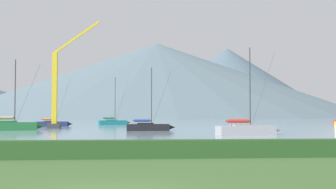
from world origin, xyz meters
name	(u,v)px	position (x,y,z in m)	size (l,w,h in m)	color
harbor_water	(128,121)	(0.00, 137.00, 0.00)	(320.00, 246.00, 0.00)	gray
hedge_line	(119,149)	(0.00, 11.00, 0.49)	(80.00, 1.20, 0.98)	#284C23
sailboat_slip_2	(53,123)	(-14.11, 73.67, 0.57)	(6.77, 2.11, 9.66)	navy
sailboat_slip_4	(11,125)	(-16.73, 53.38, 0.72)	(8.85, 4.17, 10.38)	#236B38
sailboat_slip_5	(247,129)	(13.79, 36.51, 0.64)	(7.71, 3.04, 10.01)	#9E9EA3
sailboat_slip_6	(113,122)	(-3.12, 85.05, 0.61)	(7.24, 3.46, 10.43)	#19707A
sailboat_slip_7	(148,127)	(3.20, 50.43, 0.59)	(7.02, 2.20, 9.06)	black
dock_crane	(57,93)	(-11.48, 61.31, 5.81)	(8.28, 2.00, 17.92)	#333338
distant_hill_west_ridge	(128,95)	(-0.96, 355.03, 17.93)	(221.55, 221.55, 35.87)	slate
distant_hill_central_peak	(227,82)	(94.77, 415.76, 33.29)	(203.35, 203.35, 66.57)	#4C6070
distant_hill_far_shoulder	(157,80)	(21.30, 336.37, 28.93)	(313.35, 313.35, 57.86)	slate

